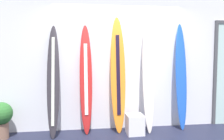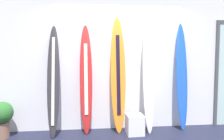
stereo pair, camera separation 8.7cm
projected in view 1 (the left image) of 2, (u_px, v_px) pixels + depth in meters
The scene contains 8 objects.
wall_back at pixel (118, 60), 4.61m from camera, with size 7.20×0.20×2.80m, color silver.
surfboard_charcoal at pixel (53, 82), 4.11m from camera, with size 0.23×0.47×2.08m.
surfboard_crimson at pixel (86, 80), 4.27m from camera, with size 0.26×0.35×2.10m.
surfboard_sunset at pixel (118, 75), 4.34m from camera, with size 0.31×0.34×2.26m.
surfboard_ivory at pixel (148, 75), 4.37m from camera, with size 0.25×0.44×2.25m.
surfboard_cobalt at pixel (181, 77), 4.51m from camera, with size 0.23×0.31×2.15m.
display_block_left at pixel (135, 124), 4.25m from camera, with size 0.33×0.33×0.38m.
potted_plant at pixel (1, 117), 4.00m from camera, with size 0.41×0.41×0.67m.
Camera 1 is at (-0.72, -3.26, 1.54)m, focal length 35.69 mm.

